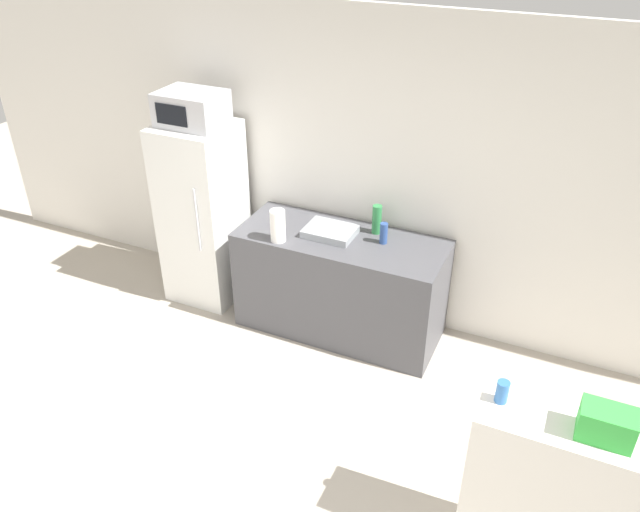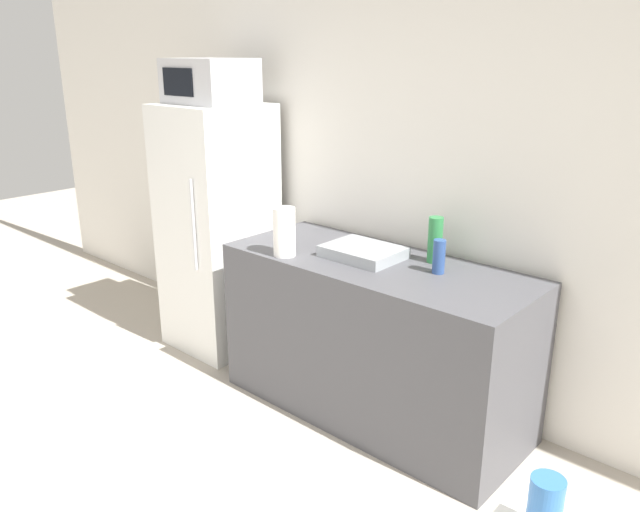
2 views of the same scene
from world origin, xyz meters
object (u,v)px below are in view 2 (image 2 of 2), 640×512
paper_towel_roll (284,232)px  jar (545,507)px  bottle_tall (435,240)px  microwave (210,81)px  bottle_short (439,257)px  refrigerator (218,229)px

paper_towel_roll → jar: bearing=-32.6°
bottle_tall → paper_towel_roll: 0.79m
microwave → bottle_short: (1.66, 0.05, -0.79)m
refrigerator → bottle_tall: refrigerator is taller
bottle_short → paper_towel_roll: (-0.77, -0.31, 0.05)m
jar → paper_towel_roll: jar is taller
microwave → paper_towel_roll: 1.19m
jar → bottle_short: bearing=127.2°
bottle_short → refrigerator: bearing=-178.3°
paper_towel_roll → refrigerator: bearing=163.7°
bottle_short → paper_towel_roll: bearing=-157.9°
bottle_tall → refrigerator: bearing=-173.3°
bottle_tall → paper_towel_roll: (-0.66, -0.44, 0.01)m
microwave → bottle_short: 1.83m
bottle_tall → bottle_short: 0.17m
microwave → bottle_tall: microwave is taller
refrigerator → bottle_tall: (1.55, 0.18, 0.20)m
paper_towel_roll → bottle_tall: bearing=33.9°
bottle_tall → bottle_short: bearing=-51.1°
bottle_short → bottle_tall: bearing=128.9°
refrigerator → microwave: size_ratio=3.14×
bottle_tall → paper_towel_roll: paper_towel_roll is taller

